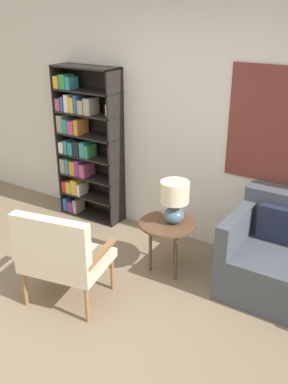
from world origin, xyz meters
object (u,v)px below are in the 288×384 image
object	(u,v)px
bookshelf	(84,144)
armchair	(60,253)
table_lamp	(175,198)
side_table	(168,228)

from	to	relation	value
bookshelf	armchair	world-z (taller)	bookshelf
table_lamp	bookshelf	bearing A→B (deg)	160.68
bookshelf	side_table	world-z (taller)	bookshelf
bookshelf	table_lamp	size ratio (longest dim) A/B	4.37
side_table	armchair	bearing A→B (deg)	-117.92
armchair	table_lamp	size ratio (longest dim) A/B	2.16
armchair	side_table	size ratio (longest dim) A/B	1.66
side_table	table_lamp	world-z (taller)	table_lamp
armchair	table_lamp	distance (m)	1.16
side_table	table_lamp	bearing A→B (deg)	34.40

